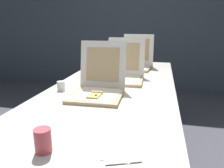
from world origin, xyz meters
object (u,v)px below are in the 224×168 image
at_px(pizza_box_middle, 123,74).
at_px(pizza_box_back, 136,63).
at_px(pizza_box_front, 98,88).
at_px(cup_white_far, 102,71).
at_px(napkin_pile, 120,153).
at_px(table, 114,90).
at_px(cup_white_near_center, 61,86).
at_px(cup_printed_front, 43,140).

height_order(pizza_box_middle, pizza_box_back, pizza_box_back).
relative_size(pizza_box_front, pizza_box_back, 1.10).
height_order(pizza_box_front, cup_white_far, pizza_box_front).
distance_m(cup_white_far, napkin_pile, 1.39).
xyz_separation_m(table, cup_white_near_center, (-0.37, -0.23, 0.08)).
height_order(cup_printed_front, napkin_pile, cup_printed_front).
bearing_deg(pizza_box_middle, pizza_box_back, 83.68).
distance_m(cup_white_far, cup_printed_front, 1.38).
height_order(cup_white_far, napkin_pile, cup_white_far).
bearing_deg(pizza_box_middle, pizza_box_front, -104.44).
bearing_deg(cup_white_near_center, pizza_box_front, -9.63).
bearing_deg(table, napkin_pile, -76.70).
relative_size(pizza_box_front, cup_white_near_center, 6.17).
distance_m(table, pizza_box_middle, 0.21).
bearing_deg(pizza_box_middle, cup_printed_front, -97.53).
xyz_separation_m(pizza_box_front, cup_printed_front, (-0.01, -0.73, -0.00)).
distance_m(pizza_box_middle, cup_printed_front, 1.21).
bearing_deg(pizza_box_back, pizza_box_front, -92.18).
bearing_deg(pizza_box_front, pizza_box_back, 80.00).
bearing_deg(cup_printed_front, pizza_box_back, 84.73).
xyz_separation_m(cup_white_far, cup_printed_front, (0.13, -1.37, 0.01)).
distance_m(pizza_box_front, pizza_box_back, 1.05).
bearing_deg(table, pizza_box_middle, 76.41).
distance_m(pizza_box_middle, pizza_box_back, 0.57).
distance_m(cup_white_near_center, cup_printed_front, 0.84).
xyz_separation_m(cup_white_near_center, napkin_pile, (0.60, -0.73, -0.03)).
height_order(cup_white_near_center, napkin_pile, cup_white_near_center).
xyz_separation_m(pizza_box_front, pizza_box_middle, (0.10, 0.47, 0.00)).
height_order(pizza_box_back, cup_white_far, pizza_box_back).
height_order(pizza_box_front, pizza_box_back, pizza_box_back).
bearing_deg(cup_white_far, cup_white_near_center, -106.23).
height_order(pizza_box_middle, cup_white_near_center, pizza_box_middle).
height_order(pizza_box_front, cup_printed_front, pizza_box_front).
bearing_deg(pizza_box_front, pizza_box_middle, 75.58).
bearing_deg(cup_white_far, table, -60.25).
height_order(pizza_box_front, pizza_box_middle, pizza_box_front).
distance_m(table, cup_white_far, 0.41).
distance_m(pizza_box_front, cup_white_far, 0.65).
height_order(table, pizza_box_back, pizza_box_back).
xyz_separation_m(cup_white_far, napkin_pile, (0.43, -1.32, -0.03)).
distance_m(cup_white_far, cup_white_near_center, 0.61).
relative_size(table, pizza_box_front, 5.53).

